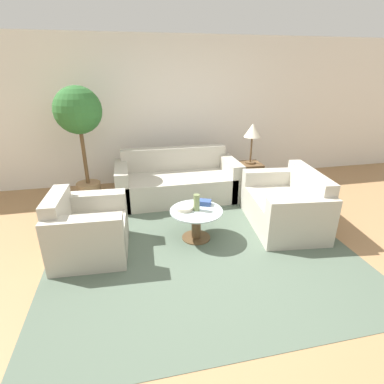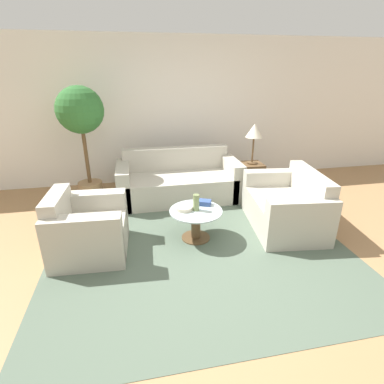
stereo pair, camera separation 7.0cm
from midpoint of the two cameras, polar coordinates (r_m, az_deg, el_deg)
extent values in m
plane|color=#9E754C|center=(3.47, 4.59, -13.79)|extent=(14.00, 14.00, 0.00)
cube|color=white|center=(5.74, -3.20, 14.99)|extent=(10.00, 0.06, 2.60)
cube|color=#4C5B4C|center=(3.95, 1.23, -8.72)|extent=(3.57, 3.62, 0.01)
cube|color=#B2AD9E|center=(5.01, -2.04, 0.95)|extent=(1.80, 0.89, 0.42)
cube|color=#B2AD9E|center=(5.28, -2.70, 4.28)|extent=(1.80, 0.18, 0.80)
cube|color=#B2AD9E|center=(4.92, -12.44, 1.34)|extent=(0.20, 0.89, 0.63)
cube|color=#B2AD9E|center=(5.18, 7.80, 2.76)|extent=(0.20, 0.89, 0.63)
cube|color=#B2AD9E|center=(3.77, -18.20, -8.00)|extent=(0.86, 0.72, 0.42)
cube|color=#B2AD9E|center=(3.76, -23.34, -5.80)|extent=(0.22, 0.69, 0.77)
cube|color=#B2AD9E|center=(3.43, -19.27, -9.30)|extent=(0.83, 0.24, 0.63)
cube|color=#B2AD9E|center=(4.01, -17.66, -4.24)|extent=(0.83, 0.24, 0.63)
cube|color=#B2AD9E|center=(4.34, 17.37, -3.67)|extent=(0.97, 1.18, 0.42)
cube|color=#B2AD9E|center=(4.40, 21.68, -1.29)|extent=(0.31, 1.10, 0.78)
cube|color=#B2AD9E|center=(4.76, 15.22, 0.34)|extent=(0.86, 0.30, 0.63)
cube|color=#B2AD9E|center=(3.85, 20.40, -5.75)|extent=(0.86, 0.30, 0.63)
cylinder|color=brown|center=(3.94, 1.23, -8.65)|extent=(0.37, 0.37, 0.02)
cylinder|color=brown|center=(3.85, 1.25, -6.32)|extent=(0.12, 0.12, 0.39)
cylinder|color=#B2C6C6|center=(3.76, 1.28, -3.61)|extent=(0.67, 0.67, 0.02)
cube|color=brown|center=(5.37, 11.47, 2.64)|extent=(0.38, 0.38, 0.53)
cylinder|color=brown|center=(5.28, 11.70, 5.48)|extent=(0.18, 0.18, 0.02)
cylinder|color=brown|center=(5.22, 11.89, 7.87)|extent=(0.03, 0.03, 0.43)
cone|color=beige|center=(5.15, 12.19, 11.38)|extent=(0.28, 0.28, 0.22)
cylinder|color=#93704C|center=(5.32, -18.31, 0.33)|extent=(0.39, 0.39, 0.29)
cylinder|color=brown|center=(5.12, -19.17, 6.91)|extent=(0.06, 0.06, 0.98)
sphere|color=#2D662D|center=(5.00, -20.19, 14.48)|extent=(0.72, 0.72, 0.72)
cylinder|color=#6B7A4C|center=(3.71, 1.34, -2.02)|extent=(0.08, 0.08, 0.21)
cylinder|color=beige|center=(3.76, -0.96, -3.06)|extent=(0.22, 0.22, 0.05)
cube|color=#334C8C|center=(3.89, 2.91, -2.02)|extent=(0.20, 0.17, 0.06)
camera|label=1|loc=(0.03, -89.49, 0.21)|focal=28.00mm
camera|label=2|loc=(0.03, 90.51, -0.21)|focal=28.00mm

